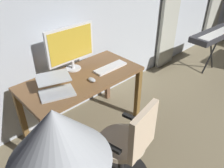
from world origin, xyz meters
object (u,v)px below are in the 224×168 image
at_px(computer_monitor, 71,46).
at_px(computer_keyboard, 110,67).
at_px(piano_keyboard, 216,34).
at_px(laptop, 56,87).
at_px(computer_mouse, 92,80).
at_px(office_chair, 127,149).
at_px(desk, 82,84).

height_order(computer_monitor, computer_keyboard, computer_monitor).
bearing_deg(piano_keyboard, computer_keyboard, -4.30).
bearing_deg(laptop, computer_mouse, -173.76).
bearing_deg(office_chair, laptop, 92.55).
bearing_deg(piano_keyboard, laptop, -2.86).
bearing_deg(computer_monitor, laptop, 35.16).
distance_m(office_chair, computer_monitor, 1.27).
relative_size(desk, office_chair, 1.44).
relative_size(computer_monitor, computer_keyboard, 1.41).
xyz_separation_m(desk, piano_keyboard, (-2.56, 0.34, 0.04)).
distance_m(desk, laptop, 0.40).
xyz_separation_m(office_chair, computer_monitor, (-0.21, -1.09, 0.61)).
bearing_deg(piano_keyboard, office_chair, 13.49).
xyz_separation_m(desk, computer_mouse, (-0.02, 0.15, 0.12)).
bearing_deg(computer_mouse, computer_keyboard, -167.73).
bearing_deg(computer_keyboard, office_chair, 56.05).
height_order(desk, computer_monitor, computer_monitor).
bearing_deg(laptop, piano_keyboard, -166.59).
height_order(laptop, computer_mouse, laptop).
xyz_separation_m(laptop, computer_mouse, (-0.39, 0.09, -0.04)).
bearing_deg(computer_monitor, piano_keyboard, 167.52).
xyz_separation_m(computer_keyboard, laptop, (0.73, -0.01, 0.04)).
bearing_deg(computer_keyboard, computer_mouse, 12.27).
distance_m(office_chair, computer_mouse, 0.82).
xyz_separation_m(office_chair, computer_mouse, (-0.19, -0.72, 0.34)).
xyz_separation_m(desk, laptop, (0.36, 0.07, 0.16)).
relative_size(computer_mouse, piano_keyboard, 0.08).
distance_m(laptop, piano_keyboard, 2.94).
xyz_separation_m(computer_keyboard, computer_mouse, (0.34, 0.07, 0.01)).
bearing_deg(computer_mouse, computer_monitor, -92.46).
xyz_separation_m(desk, computer_monitor, (-0.04, -0.22, 0.39)).
distance_m(desk, office_chair, 0.92).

